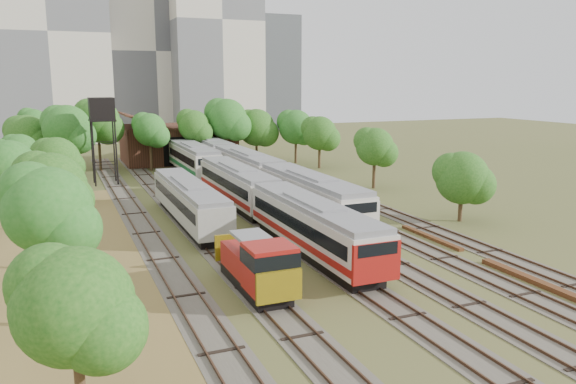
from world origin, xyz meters
name	(u,v)px	position (x,y,z in m)	size (l,w,h in m)	color
ground	(396,286)	(0.00, 0.00, 0.00)	(240.00, 240.00, 0.00)	#475123
dry_grass_patch	(71,283)	(-18.00, 8.00, 0.02)	(14.00, 60.00, 0.04)	brown
tracks	(251,204)	(-0.67, 25.00, 0.04)	(24.60, 80.00, 0.19)	#4C473D
railcar_red_set	(269,203)	(-2.00, 16.24, 2.02)	(3.09, 34.57, 3.82)	black
railcar_green_set	(247,169)	(2.00, 33.86, 2.13)	(3.25, 52.07, 4.03)	black
railcar_rear	(194,160)	(-2.00, 43.49, 2.14)	(3.26, 16.08, 4.04)	black
shunter_locomotive	(259,267)	(-8.00, 2.02, 1.62)	(2.60, 8.10, 3.40)	black
old_grey_coach	(189,201)	(-8.00, 19.76, 1.94)	(2.87, 18.00, 3.54)	black
water_tower	(102,111)	(-12.96, 42.27, 8.57)	(2.94, 2.94, 10.17)	black
rail_pile_near	(536,282)	(8.00, -2.97, 0.15)	(0.58, 8.77, 0.29)	#553018
rail_pile_far	(431,237)	(8.20, 7.66, 0.12)	(0.45, 7.24, 0.24)	#553018
maintenance_shed	(178,142)	(-1.00, 57.98, 2.91)	(16.45, 11.55, 7.58)	#341D13
tree_band_left	(34,156)	(-20.13, 30.43, 5.12)	(8.28, 75.81, 8.10)	#382616
tree_band_far	(181,125)	(-1.93, 50.72, 6.07)	(37.06, 10.49, 9.71)	#382616
tree_band_right	(372,149)	(15.03, 28.03, 4.50)	(6.59, 36.94, 7.27)	#382616
tower_left	(48,34)	(-18.00, 95.00, 21.00)	(22.00, 16.00, 42.00)	beige
tower_centre	(149,53)	(2.00, 100.00, 18.00)	(20.00, 18.00, 36.00)	beige
tower_right	(212,23)	(14.00, 92.00, 24.00)	(18.00, 16.00, 48.00)	beige
tower_far_right	(271,73)	(34.00, 110.00, 14.00)	(12.00, 12.00, 28.00)	#44484C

